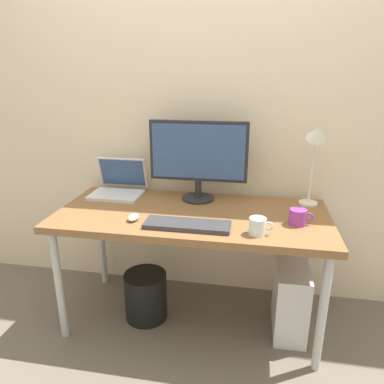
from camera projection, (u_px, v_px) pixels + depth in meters
The scene contains 12 objects.
ground_plane at pixel (192, 317), 2.24m from camera, with size 6.00×6.00×0.00m, color #665B51.
back_wall at pixel (204, 100), 2.20m from camera, with size 4.40×0.04×2.60m, color beige.
desk at pixel (192, 222), 2.03m from camera, with size 1.53×0.69×0.71m.
monitor at pixel (199, 156), 2.12m from camera, with size 0.59×0.20×0.49m.
laptop at pixel (119, 185), 2.29m from camera, with size 0.32×0.28×0.22m.
desk_lamp at pixel (315, 147), 1.98m from camera, with size 0.11×0.16×0.50m.
keyboard at pixel (187, 225), 1.81m from camera, with size 0.44×0.14×0.02m, color #333338.
mouse at pixel (133, 217), 1.89m from camera, with size 0.06×0.09×0.03m, color silver.
coffee_mug at pixel (298, 217), 1.83m from camera, with size 0.12×0.09×0.08m.
glass_cup at pixel (258, 226), 1.72m from camera, with size 0.12×0.08×0.09m.
computer_tower at pixel (290, 299), 2.07m from camera, with size 0.18×0.36×0.42m, color silver.
wastebasket at pixel (146, 296), 2.20m from camera, with size 0.26×0.26×0.30m, color black.
Camera 1 is at (0.33, -1.84, 1.46)m, focal length 33.20 mm.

